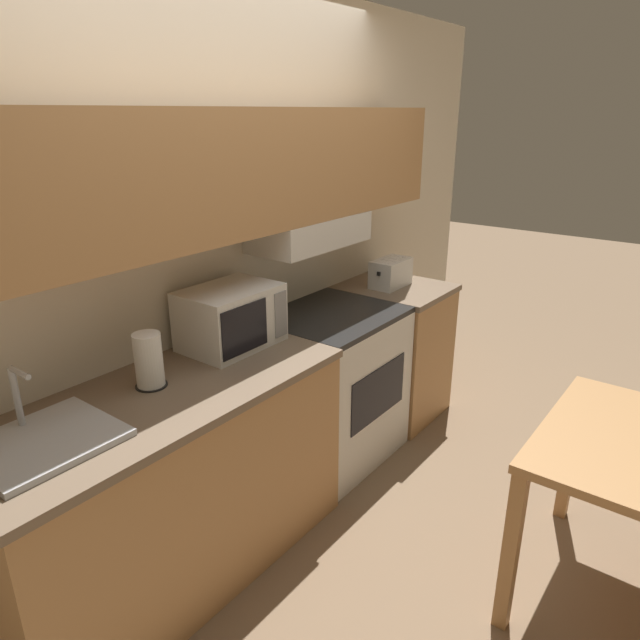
{
  "coord_description": "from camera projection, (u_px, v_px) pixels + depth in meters",
  "views": [
    {
      "loc": [
        -1.91,
        -2.06,
        1.95
      ],
      "look_at": [
        0.05,
        -0.57,
        1.04
      ],
      "focal_mm": 32.0,
      "sensor_mm": 36.0,
      "label": 1
    }
  ],
  "objects": [
    {
      "name": "wall_back",
      "position": [
        231.0,
        220.0,
        2.75
      ],
      "size": [
        5.31,
        0.38,
        2.55
      ],
      "color": "silver",
      "rests_on": "ground_plane"
    },
    {
      "name": "stove_range",
      "position": [
        332.0,
        385.0,
        3.31
      ],
      "size": [
        0.76,
        0.64,
        0.89
      ],
      "color": "silver",
      "rests_on": "ground_plane"
    },
    {
      "name": "lower_counter_right_stub",
      "position": [
        392.0,
        349.0,
        3.81
      ],
      "size": [
        0.58,
        0.67,
        0.89
      ],
      "color": "tan",
      "rests_on": "ground_plane"
    },
    {
      "name": "toaster",
      "position": [
        391.0,
        273.0,
        3.62
      ],
      "size": [
        0.29,
        0.16,
        0.18
      ],
      "color": "silver",
      "rests_on": "lower_counter_right_stub"
    },
    {
      "name": "paper_towel_roll",
      "position": [
        149.0,
        361.0,
        2.29
      ],
      "size": [
        0.13,
        0.13,
        0.23
      ],
      "color": "black",
      "rests_on": "lower_counter_main"
    },
    {
      "name": "sink_basin",
      "position": [
        44.0,
        440.0,
        1.91
      ],
      "size": [
        0.45,
        0.39,
        0.25
      ],
      "color": "#B7BABF",
      "rests_on": "lower_counter_main"
    },
    {
      "name": "dining_table",
      "position": [
        635.0,
        469.0,
        2.22
      ],
      "size": [
        0.91,
        0.7,
        0.76
      ],
      "color": "#B27F4C",
      "rests_on": "ground_plane"
    },
    {
      "name": "ground_plane",
      "position": [
        235.0,
        471.0,
        3.27
      ],
      "size": [
        16.0,
        16.0,
        0.0
      ],
      "primitive_type": "plane",
      "color": "#7F664C"
    },
    {
      "name": "microwave",
      "position": [
        231.0,
        317.0,
        2.68
      ],
      "size": [
        0.45,
        0.33,
        0.28
      ],
      "color": "silver",
      "rests_on": "lower_counter_main"
    },
    {
      "name": "lower_counter_main",
      "position": [
        171.0,
        485.0,
        2.43
      ],
      "size": [
        1.58,
        0.67,
        0.89
      ],
      "color": "tan",
      "rests_on": "ground_plane"
    }
  ]
}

